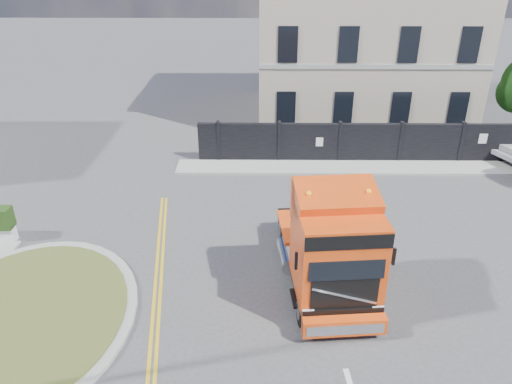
{
  "coord_description": "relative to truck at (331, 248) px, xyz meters",
  "views": [
    {
      "loc": [
        0.08,
        -14.19,
        10.04
      ],
      "look_at": [
        -0.07,
        2.0,
        1.8
      ],
      "focal_mm": 35.0,
      "sensor_mm": 36.0,
      "label": 1
    }
  ],
  "objects": [
    {
      "name": "hoarding_fence",
      "position": [
        4.31,
        10.51,
        -0.68
      ],
      "size": [
        18.8,
        0.25,
        2.0
      ],
      "color": "black",
      "rests_on": "ground"
    },
    {
      "name": "truck",
      "position": [
        0.0,
        0.0,
        0.0
      ],
      "size": [
        2.85,
        6.43,
        3.75
      ],
      "rotation": [
        0.0,
        0.0,
        0.09
      ],
      "color": "black",
      "rests_on": "ground"
    },
    {
      "name": "pavement_far",
      "position": [
        3.76,
        9.61,
        -1.62
      ],
      "size": [
        20.0,
        1.6,
        0.12
      ],
      "primitive_type": "cube",
      "color": "#969691",
      "rests_on": "ground"
    },
    {
      "name": "traffic_island",
      "position": [
        -9.24,
        -1.49,
        -1.6
      ],
      "size": [
        6.8,
        6.8,
        0.17
      ],
      "color": "#969691",
      "rests_on": "ground"
    },
    {
      "name": "georgian_building",
      "position": [
        3.76,
        18.01,
        4.09
      ],
      "size": [
        12.3,
        10.3,
        12.8
      ],
      "color": "#AF9E8B",
      "rests_on": "ground"
    },
    {
      "name": "ground",
      "position": [
        -2.24,
        1.51,
        -1.68
      ],
      "size": [
        120.0,
        120.0,
        0.0
      ],
      "primitive_type": "plane",
      "color": "#424244",
      "rests_on": "ground"
    }
  ]
}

